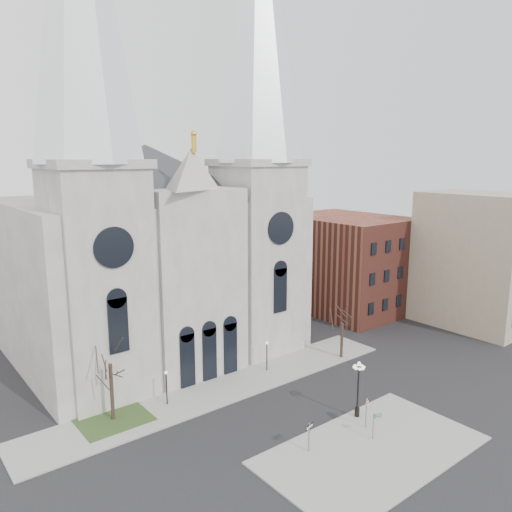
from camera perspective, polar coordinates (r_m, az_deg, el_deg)
ground at (r=43.79m, az=5.04°, el=-19.86°), size 160.00×160.00×0.00m
sidewalk_near at (r=42.84m, az=13.10°, el=-20.79°), size 18.00×10.00×0.14m
sidewalk_far at (r=51.27m, az=-3.73°, el=-14.84°), size 40.00×6.00×0.14m
grass_patch at (r=47.46m, az=-15.98°, el=-17.53°), size 6.00×5.00×0.18m
cathedral at (r=56.40m, az=-10.92°, el=6.86°), size 33.00×26.66×54.00m
bg_building_brick at (r=76.06m, az=10.16°, el=-0.77°), size 14.00×18.00×14.00m
bg_building_tan at (r=73.33m, az=23.84°, el=-0.42°), size 10.00×14.00×18.00m
tree_left at (r=45.12m, az=-16.36°, el=-11.38°), size 3.20×3.20×7.50m
tree_right at (r=57.53m, az=9.85°, el=-7.30°), size 3.20×3.20×6.00m
ped_lamp_left at (r=47.89m, az=-10.20°, el=-13.97°), size 0.32×0.32×3.26m
ped_lamp_right at (r=54.03m, az=1.25°, el=-10.79°), size 0.32×0.32×3.26m
stop_sign at (r=44.64m, az=12.51°, el=-16.47°), size 0.95×0.19×2.67m
globe_lamp at (r=45.61m, az=11.61°, el=-13.95°), size 1.19×1.19×5.12m
one_way_sign at (r=40.99m, az=6.08°, el=-19.41°), size 1.02×0.28×2.38m
street_name_sign at (r=43.50m, az=13.37°, el=-18.14°), size 0.67×0.32×2.24m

